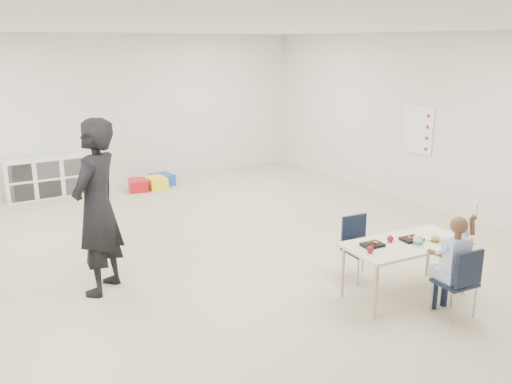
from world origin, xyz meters
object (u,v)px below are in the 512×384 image
table (404,269)px  child (457,261)px  adult (97,208)px  cubby_shelf (47,177)px  chair_near (455,281)px

table → child: child is taller
child → adult: adult is taller
table → cubby_shelf: bearing=116.7°
table → chair_near: size_ratio=1.89×
chair_near → adult: (-2.79, 2.40, 0.59)m
child → cubby_shelf: (-2.49, 6.64, -0.22)m
chair_near → adult: size_ratio=0.38×
chair_near → adult: adult is taller
chair_near → child: (0.00, 0.00, 0.21)m
adult → child: bearing=95.1°
cubby_shelf → adult: size_ratio=0.74×
cubby_shelf → adult: (-0.30, -4.24, 0.60)m
table → adult: 3.33m
chair_near → child: 0.21m
adult → cubby_shelf: bearing=-138.4°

